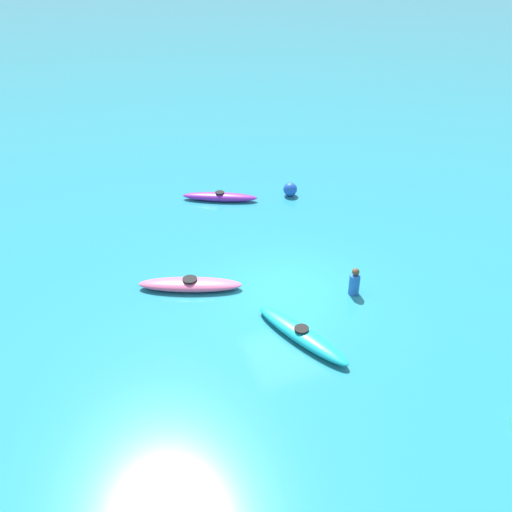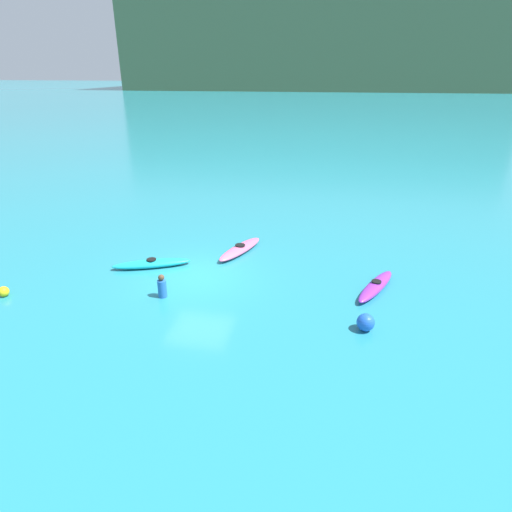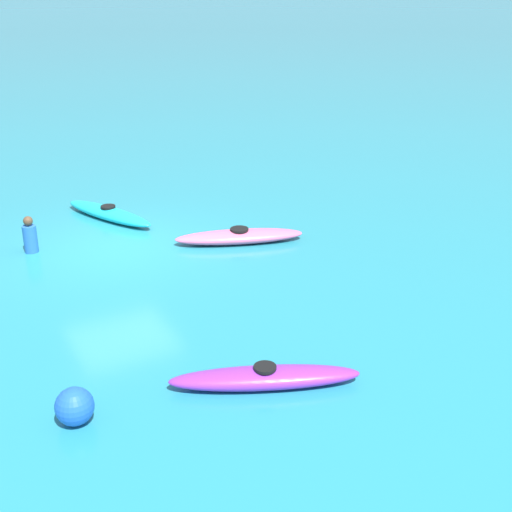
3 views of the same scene
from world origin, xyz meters
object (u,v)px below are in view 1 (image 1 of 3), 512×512
kayak_pink (190,284)px  person_near_shore (354,283)px  kayak_purple (220,197)px  kayak_cyan (301,334)px  buoy_blue (290,189)px

kayak_pink → person_near_shore: 4.92m
kayak_pink → kayak_purple: bearing=-24.4°
kayak_cyan → person_near_shore: (1.40, -2.32, 0.22)m
kayak_cyan → person_near_shore: size_ratio=3.63×
kayak_cyan → buoy_blue: size_ratio=5.63×
kayak_cyan → buoy_blue: 9.09m
kayak_pink → buoy_blue: buoy_blue is taller
kayak_cyan → person_near_shore: person_near_shore is taller
kayak_purple → buoy_blue: 2.90m
buoy_blue → person_near_shore: 7.15m
buoy_blue → person_near_shore: size_ratio=0.64×
kayak_pink → buoy_blue: 7.56m
kayak_purple → kayak_cyan: (-9.02, 0.38, 0.00)m
person_near_shore → buoy_blue: bearing=-7.3°
kayak_purple → person_near_shore: size_ratio=3.40×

